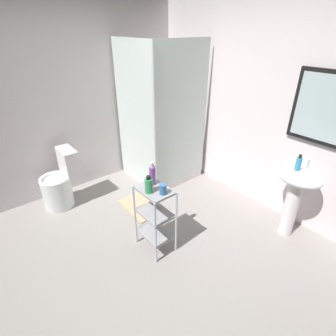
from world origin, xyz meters
name	(u,v)px	position (x,y,z in m)	size (l,w,h in m)	color
ground_plane	(143,261)	(0.00, 0.00, -0.01)	(4.20, 4.20, 0.02)	gray
wall_back	(267,109)	(0.01, 1.85, 1.25)	(4.20, 0.14, 2.50)	white
wall_left	(57,103)	(-1.85, 0.00, 1.25)	(0.10, 4.20, 2.50)	white
shower_stall	(160,150)	(-1.22, 1.17, 0.46)	(0.92, 0.92, 2.00)	white
pedestal_sink	(296,191)	(0.69, 1.52, 0.58)	(0.46, 0.37, 0.81)	white
sink_faucet	(308,164)	(0.69, 1.64, 0.86)	(0.03, 0.03, 0.10)	silver
toilet	(60,184)	(-1.48, -0.27, 0.31)	(0.37, 0.49, 0.76)	white
storage_cart	(155,214)	(-0.08, 0.23, 0.44)	(0.38, 0.28, 0.74)	silver
hand_soap_bottle	(298,164)	(0.65, 1.52, 0.89)	(0.05, 0.05, 0.18)	#389ED1
body_wash_bottle_green	(149,185)	(-0.07, 0.16, 0.82)	(0.07, 0.07, 0.18)	#369D5B
conditioner_bottle_purple	(152,175)	(-0.16, 0.27, 0.84)	(0.06, 0.06, 0.24)	#87499F
rinse_cup	(163,189)	(0.03, 0.24, 0.79)	(0.07, 0.07, 0.10)	#3870B2
bath_mat	(141,206)	(-0.77, 0.49, 0.01)	(0.60, 0.40, 0.02)	tan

